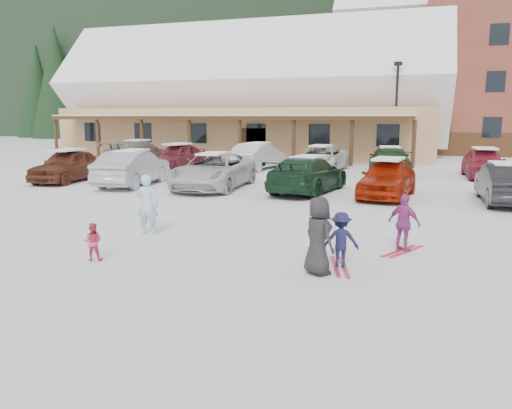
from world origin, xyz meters
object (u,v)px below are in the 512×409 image
(parked_car_1, at_px, (133,168))
(parked_car_3, at_px, (308,174))
(parked_car_4, at_px, (388,178))
(parked_car_9, at_px, (258,156))
(child_navy, at_px, (341,240))
(day_lodge, at_px, (249,104))
(parked_car_7, at_px, (138,153))
(bystander_dark, at_px, (318,236))
(parked_car_2, at_px, (214,171))
(toddler_red, at_px, (93,242))
(parked_car_11, at_px, (389,161))
(parked_car_12, at_px, (484,163))
(parked_car_0, at_px, (68,166))
(child_magenta, at_px, (404,223))
(adult_skier, at_px, (147,205))
(lamp_post, at_px, (396,107))
(parked_car_10, at_px, (321,158))
(parked_car_8, at_px, (178,156))
(parked_car_5, at_px, (505,183))

(parked_car_1, relative_size, parked_car_3, 0.95)
(parked_car_4, xyz_separation_m, parked_car_9, (-7.68, 7.93, 0.03))
(child_navy, height_order, parked_car_3, parked_car_3)
(parked_car_9, bearing_deg, day_lodge, -61.09)
(parked_car_7, bearing_deg, bystander_dark, 130.34)
(child_navy, relative_size, parked_car_2, 0.21)
(toddler_red, bearing_deg, parked_car_7, -81.06)
(parked_car_11, relative_size, parked_car_12, 1.15)
(parked_car_2, xyz_separation_m, parked_car_11, (6.80, 7.30, -0.02))
(parked_car_0, xyz_separation_m, parked_car_2, (7.37, -0.03, 0.00))
(day_lodge, relative_size, child_navy, 25.43)
(toddler_red, relative_size, child_magenta, 0.61)
(parked_car_2, bearing_deg, parked_car_9, 91.55)
(adult_skier, bearing_deg, parked_car_3, -112.42)
(parked_car_9, xyz_separation_m, parked_car_12, (11.85, -0.38, -0.02))
(child_navy, distance_m, parked_car_9, 18.86)
(lamp_post, height_order, toddler_red, lamp_post)
(parked_car_7, xyz_separation_m, parked_car_10, (11.33, 0.31, -0.07))
(parked_car_7, bearing_deg, parked_car_9, -178.22)
(parked_car_11, bearing_deg, adult_skier, 65.63)
(lamp_post, height_order, parked_car_8, lamp_post)
(parked_car_2, height_order, parked_car_9, parked_car_9)
(parked_car_3, distance_m, parked_car_11, 7.65)
(parked_car_7, bearing_deg, toddler_red, 119.29)
(parked_car_9, bearing_deg, child_navy, 120.55)
(parked_car_11, bearing_deg, child_magenta, 88.46)
(day_lodge, height_order, parked_car_5, day_lodge)
(toddler_red, bearing_deg, lamp_post, -121.21)
(child_magenta, bearing_deg, child_navy, 81.88)
(child_navy, bearing_deg, parked_car_1, -55.75)
(parked_car_0, distance_m, parked_car_7, 7.68)
(child_navy, xyz_separation_m, parked_car_4, (0.36, 9.45, 0.16))
(parked_car_0, distance_m, parked_car_11, 15.93)
(bystander_dark, xyz_separation_m, parked_car_3, (-2.40, 10.32, -0.04))
(parked_car_2, distance_m, parked_car_5, 11.16)
(child_navy, xyz_separation_m, child_magenta, (1.18, 1.62, 0.09))
(child_navy, distance_m, child_magenta, 2.01)
(parked_car_9, distance_m, parked_car_12, 11.85)
(lamp_post, height_order, bystander_dark, lamp_post)
(parked_car_2, xyz_separation_m, parked_car_8, (-5.17, 6.92, -0.03))
(bystander_dark, relative_size, parked_car_9, 0.33)
(day_lodge, xyz_separation_m, parked_car_9, (4.13, -10.66, -3.19))
(toddler_red, bearing_deg, day_lodge, -97.19)
(parked_car_1, relative_size, parked_car_10, 0.92)
(toddler_red, height_order, parked_car_12, parked_car_12)
(parked_car_4, bearing_deg, child_navy, -85.30)
(child_navy, bearing_deg, parked_car_10, -92.25)
(day_lodge, relative_size, parked_car_7, 5.42)
(parked_car_0, xyz_separation_m, parked_car_8, (2.21, 6.89, -0.03))
(parked_car_2, distance_m, parked_car_4, 7.15)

